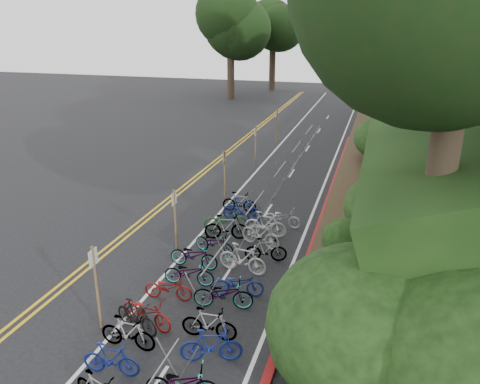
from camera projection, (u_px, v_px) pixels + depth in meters
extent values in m
plane|color=black|center=(91.00, 319.00, 14.10)|extent=(120.00, 120.00, 0.00)
cube|color=gold|center=(167.00, 199.00, 23.67)|extent=(0.12, 80.00, 0.01)
cube|color=gold|center=(173.00, 199.00, 23.59)|extent=(0.12, 80.00, 0.01)
cube|color=silver|center=(226.00, 205.00, 22.82)|extent=(0.12, 80.00, 0.01)
cube|color=silver|center=(312.00, 215.00, 21.69)|extent=(0.12, 80.00, 0.01)
cube|color=silver|center=(229.00, 271.00, 16.86)|extent=(0.10, 1.60, 0.01)
cube|color=silver|center=(268.00, 210.00, 22.26)|extent=(0.10, 1.60, 0.01)
cube|color=silver|center=(292.00, 173.00, 27.65)|extent=(0.10, 1.60, 0.01)
cube|color=silver|center=(308.00, 148.00, 33.05)|extent=(0.10, 1.60, 0.01)
cube|color=silver|center=(319.00, 131.00, 38.45)|extent=(0.10, 1.60, 0.01)
cube|color=silver|center=(328.00, 117.00, 43.84)|extent=(0.10, 1.60, 0.01)
cube|color=maroon|center=(328.00, 200.00, 23.34)|extent=(0.25, 28.00, 0.10)
cube|color=black|center=(475.00, 117.00, 29.28)|extent=(12.32, 44.00, 9.11)
cube|color=#382819|center=(355.00, 151.00, 32.13)|extent=(1.40, 44.00, 0.16)
ellipsoid|color=#284C19|center=(345.00, 276.00, 14.50)|extent=(2.00, 2.80, 1.60)
ellipsoid|color=#284C19|center=(377.00, 206.00, 18.60)|extent=(2.60, 3.64, 2.08)
ellipsoid|color=#284C19|center=(405.00, 158.00, 23.52)|extent=(2.20, 3.08, 1.76)
ellipsoid|color=#284C19|center=(378.00, 138.00, 29.45)|extent=(3.00, 4.20, 2.40)
ellipsoid|color=#284C19|center=(390.00, 118.00, 34.60)|extent=(2.40, 3.36, 1.92)
ellipsoid|color=#284C19|center=(408.00, 101.00, 37.61)|extent=(2.80, 3.92, 2.24)
ellipsoid|color=#284C19|center=(346.00, 238.00, 17.30)|extent=(1.80, 2.52, 1.44)
ellipsoid|color=#284C19|center=(419.00, 130.00, 26.70)|extent=(3.20, 4.48, 2.56)
ellipsoid|color=black|center=(368.00, 322.00, 11.97)|extent=(5.28, 6.16, 3.52)
cylinder|color=#2D2319|center=(438.00, 189.00, 12.81)|extent=(0.81, 0.81, 5.86)
cylinder|color=#2D2319|center=(462.00, 86.00, 19.90)|extent=(0.86, 0.86, 6.76)
cylinder|color=#2D2319|center=(454.00, 58.00, 33.87)|extent=(0.84, 0.84, 6.31)
cylinder|color=#2D2319|center=(476.00, 38.00, 39.99)|extent=(0.88, 0.88, 7.21)
cylinder|color=#2D2319|center=(231.00, 73.00, 53.31)|extent=(0.81, 0.81, 5.86)
ellipsoid|color=black|center=(230.00, 23.00, 51.47)|extent=(8.01, 8.01, 7.61)
cylinder|color=#2D2319|center=(272.00, 69.00, 59.77)|extent=(0.79, 0.79, 5.41)
ellipsoid|color=black|center=(273.00, 30.00, 58.12)|extent=(7.01, 7.01, 6.66)
cylinder|color=gray|center=(168.00, 359.00, 11.59)|extent=(0.58, 0.04, 1.14)
cylinder|color=gray|center=(189.00, 363.00, 11.44)|extent=(0.58, 0.04, 1.14)
cylinder|color=gray|center=(217.00, 254.00, 15.59)|extent=(0.05, 3.00, 0.05)
cylinder|color=gray|center=(194.00, 289.00, 14.61)|extent=(0.58, 0.04, 1.13)
cylinder|color=gray|center=(211.00, 292.00, 14.46)|extent=(0.58, 0.04, 1.13)
cylinder|color=gray|center=(223.00, 250.00, 17.13)|extent=(0.58, 0.04, 1.13)
cylinder|color=gray|center=(237.00, 252.00, 16.97)|extent=(0.58, 0.04, 1.13)
cylinder|color=gray|center=(255.00, 202.00, 20.09)|extent=(0.05, 3.00, 0.05)
cylinder|color=gray|center=(240.00, 226.00, 19.10)|extent=(0.58, 0.04, 1.13)
cylinder|color=gray|center=(253.00, 228.00, 18.95)|extent=(0.58, 0.04, 1.13)
cylinder|color=gray|center=(257.00, 203.00, 21.62)|extent=(0.58, 0.04, 1.13)
cylinder|color=gray|center=(269.00, 204.00, 21.47)|extent=(0.58, 0.04, 1.13)
cylinder|color=gray|center=(280.00, 169.00, 24.59)|extent=(0.05, 3.00, 0.05)
cylinder|color=gray|center=(268.00, 187.00, 23.60)|extent=(0.58, 0.04, 1.13)
cylinder|color=gray|center=(279.00, 188.00, 23.45)|extent=(0.58, 0.04, 1.13)
cylinder|color=gray|center=(280.00, 171.00, 26.12)|extent=(0.58, 0.04, 1.13)
cylinder|color=gray|center=(290.00, 172.00, 25.97)|extent=(0.58, 0.04, 1.13)
cylinder|color=gray|center=(297.00, 146.00, 29.09)|extent=(0.05, 3.00, 0.05)
cylinder|color=gray|center=(288.00, 161.00, 28.10)|extent=(0.58, 0.04, 1.13)
cylinder|color=gray|center=(297.00, 162.00, 27.95)|extent=(0.58, 0.04, 1.13)
cylinder|color=gray|center=(296.00, 149.00, 30.62)|extent=(0.58, 0.04, 1.13)
cylinder|color=gray|center=(304.00, 150.00, 30.47)|extent=(0.58, 0.04, 1.13)
cylinder|color=gray|center=(309.00, 130.00, 33.58)|extent=(0.05, 3.00, 0.05)
cylinder|color=gray|center=(302.00, 142.00, 32.60)|extent=(0.58, 0.04, 1.13)
cylinder|color=gray|center=(310.00, 142.00, 32.45)|extent=(0.58, 0.04, 1.13)
cylinder|color=gray|center=(308.00, 133.00, 35.12)|extent=(0.58, 0.04, 1.13)
cylinder|color=gray|center=(315.00, 133.00, 34.96)|extent=(0.58, 0.04, 1.13)
cylinder|color=brown|center=(97.00, 288.00, 13.29)|extent=(0.08, 0.08, 2.64)
cube|color=silver|center=(93.00, 258.00, 12.96)|extent=(0.02, 0.40, 0.50)
cylinder|color=brown|center=(175.00, 220.00, 18.01)|extent=(0.08, 0.08, 2.50)
cube|color=silver|center=(174.00, 198.00, 17.70)|extent=(0.02, 0.40, 0.50)
cylinder|color=brown|center=(225.00, 174.00, 23.40)|extent=(0.08, 0.08, 2.50)
cube|color=silver|center=(224.00, 157.00, 23.09)|extent=(0.02, 0.40, 0.50)
cylinder|color=brown|center=(255.00, 146.00, 28.80)|extent=(0.08, 0.08, 2.50)
cube|color=silver|center=(256.00, 131.00, 28.49)|extent=(0.02, 0.40, 0.50)
cylinder|color=brown|center=(277.00, 126.00, 34.20)|extent=(0.08, 0.08, 2.50)
cube|color=silver|center=(277.00, 114.00, 33.89)|extent=(0.02, 0.40, 0.50)
imported|color=black|center=(136.00, 316.00, 13.44)|extent=(0.97, 1.69, 0.98)
imported|color=navy|center=(111.00, 359.00, 11.76)|extent=(0.58, 1.57, 0.92)
imported|color=slate|center=(182.00, 383.00, 11.00)|extent=(0.95, 1.84, 0.92)
imported|color=slate|center=(128.00, 333.00, 12.71)|extent=(0.49, 1.65, 0.99)
imported|color=navy|center=(211.00, 345.00, 12.21)|extent=(0.95, 1.72, 0.99)
imported|color=maroon|center=(147.00, 312.00, 13.65)|extent=(1.06, 1.91, 0.95)
imported|color=slate|center=(209.00, 324.00, 13.10)|extent=(0.54, 1.65, 0.98)
imported|color=maroon|center=(168.00, 287.00, 15.01)|extent=(0.69, 1.64, 0.84)
imported|color=slate|center=(223.00, 294.00, 14.52)|extent=(0.98, 1.97, 0.99)
imported|color=slate|center=(189.00, 273.00, 15.82)|extent=(0.78, 1.79, 0.91)
imported|color=navy|center=(238.00, 284.00, 15.18)|extent=(0.93, 1.77, 0.89)
imported|color=slate|center=(194.00, 255.00, 16.94)|extent=(0.72, 1.87, 0.97)
imported|color=beige|center=(243.00, 258.00, 16.57)|extent=(0.78, 1.89, 1.10)
imported|color=slate|center=(214.00, 243.00, 17.94)|extent=(1.04, 1.85, 0.92)
imported|color=slate|center=(266.00, 250.00, 17.38)|extent=(0.82, 1.64, 0.95)
imported|color=slate|center=(226.00, 227.00, 19.13)|extent=(0.95, 1.87, 1.08)
imported|color=#9E9EA3|center=(260.00, 234.00, 18.51)|extent=(1.12, 1.87, 1.08)
imported|color=#144C1E|center=(226.00, 220.00, 19.95)|extent=(1.21, 1.96, 0.97)
imported|color=beige|center=(265.00, 224.00, 19.41)|extent=(0.56, 1.81, 1.08)
imported|color=navy|center=(242.00, 210.00, 20.88)|extent=(0.55, 1.82, 1.09)
imported|color=#9E9EA3|center=(283.00, 217.00, 20.36)|extent=(0.73, 1.68, 0.86)
imported|color=slate|center=(239.00, 202.00, 21.91)|extent=(0.53, 1.64, 0.98)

